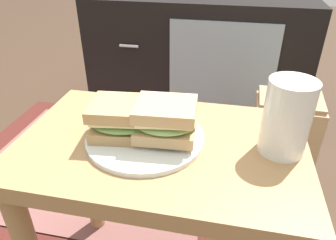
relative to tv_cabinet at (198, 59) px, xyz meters
The scene contains 8 objects.
side_table 0.95m from the tv_cabinet, 87.87° to the right, with size 0.56×0.36×0.46m.
tv_cabinet is the anchor object (origin of this frame).
area_rug 0.67m from the tv_cabinet, 122.87° to the right, with size 1.07×0.89×0.01m.
plate 0.96m from the tv_cabinet, 89.77° to the right, with size 0.23×0.23×0.01m, color silver.
sandwich_front 0.97m from the tv_cabinet, 92.26° to the right, with size 0.15×0.12×0.07m.
sandwich_back 0.97m from the tv_cabinet, 87.26° to the right, with size 0.13×0.11×0.07m.
beer_glass 0.99m from the tv_cabinet, 74.42° to the right, with size 0.08×0.08×0.14m.
paper_bag 0.62m from the tv_cabinet, 55.20° to the right, with size 0.21×0.15×0.37m.
Camera 1 is at (0.12, -0.49, 0.81)m, focal length 33.81 mm.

